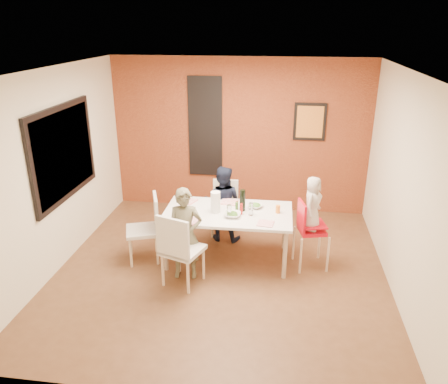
# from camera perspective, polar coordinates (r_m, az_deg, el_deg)

# --- Properties ---
(ground) EXTENTS (4.50, 4.50, 0.00)m
(ground) POSITION_cam_1_polar(r_m,az_deg,el_deg) (6.20, -0.39, -10.10)
(ground) COLOR brown
(ground) RESTS_ON ground
(ceiling) EXTENTS (4.50, 4.50, 0.02)m
(ceiling) POSITION_cam_1_polar(r_m,az_deg,el_deg) (5.31, -0.47, 15.60)
(ceiling) COLOR silver
(ceiling) RESTS_ON wall_back
(wall_back) EXTENTS (4.50, 0.02, 2.70)m
(wall_back) POSITION_cam_1_polar(r_m,az_deg,el_deg) (7.75, 2.02, 7.31)
(wall_back) COLOR beige
(wall_back) RESTS_ON ground
(wall_front) EXTENTS (4.50, 0.02, 2.70)m
(wall_front) POSITION_cam_1_polar(r_m,az_deg,el_deg) (3.61, -5.72, -10.28)
(wall_front) COLOR beige
(wall_front) RESTS_ON ground
(wall_left) EXTENTS (0.02, 4.50, 2.70)m
(wall_left) POSITION_cam_1_polar(r_m,az_deg,el_deg) (6.32, -21.06, 2.58)
(wall_left) COLOR beige
(wall_left) RESTS_ON ground
(wall_right) EXTENTS (0.02, 4.50, 2.70)m
(wall_right) POSITION_cam_1_polar(r_m,az_deg,el_deg) (5.75, 22.36, 0.56)
(wall_right) COLOR beige
(wall_right) RESTS_ON ground
(brick_accent_wall) EXTENTS (4.50, 0.02, 2.70)m
(brick_accent_wall) POSITION_cam_1_polar(r_m,az_deg,el_deg) (7.73, 2.00, 7.27)
(brick_accent_wall) COLOR maroon
(brick_accent_wall) RESTS_ON ground
(picture_window_frame) EXTENTS (0.05, 1.70, 1.30)m
(picture_window_frame) POSITION_cam_1_polar(r_m,az_deg,el_deg) (6.42, -20.23, 4.84)
(picture_window_frame) COLOR black
(picture_window_frame) RESTS_ON wall_left
(picture_window_pane) EXTENTS (0.02, 1.55, 1.15)m
(picture_window_pane) POSITION_cam_1_polar(r_m,az_deg,el_deg) (6.41, -20.11, 4.84)
(picture_window_pane) COLOR black
(picture_window_pane) RESTS_ON wall_left
(glassblock_strip) EXTENTS (0.55, 0.03, 1.70)m
(glassblock_strip) POSITION_cam_1_polar(r_m,az_deg,el_deg) (7.76, -2.45, 8.46)
(glassblock_strip) COLOR silver
(glassblock_strip) RESTS_ON wall_back
(glassblock_surround) EXTENTS (0.60, 0.03, 1.76)m
(glassblock_surround) POSITION_cam_1_polar(r_m,az_deg,el_deg) (7.76, -2.46, 8.46)
(glassblock_surround) COLOR black
(glassblock_surround) RESTS_ON wall_back
(art_print_frame) EXTENTS (0.54, 0.03, 0.64)m
(art_print_frame) POSITION_cam_1_polar(r_m,az_deg,el_deg) (7.61, 11.14, 8.99)
(art_print_frame) COLOR black
(art_print_frame) RESTS_ON wall_back
(art_print_canvas) EXTENTS (0.44, 0.01, 0.54)m
(art_print_canvas) POSITION_cam_1_polar(r_m,az_deg,el_deg) (7.60, 11.15, 8.96)
(art_print_canvas) COLOR gold
(art_print_canvas) RESTS_ON wall_back
(dining_table) EXTENTS (1.80, 1.01, 0.74)m
(dining_table) POSITION_cam_1_polar(r_m,az_deg,el_deg) (6.15, 0.51, -3.17)
(dining_table) COLOR white
(dining_table) RESTS_ON ground
(chair_near) EXTENTS (0.60, 0.60, 1.02)m
(chair_near) POSITION_cam_1_polar(r_m,az_deg,el_deg) (5.60, -5.95, -7.17)
(chair_near) COLOR silver
(chair_near) RESTS_ON ground
(chair_far) EXTENTS (0.41, 0.41, 0.87)m
(chair_far) POSITION_cam_1_polar(r_m,az_deg,el_deg) (7.03, 0.09, -1.61)
(chair_far) COLOR white
(chair_far) RESTS_ON ground
(chair_left) EXTENTS (0.58, 0.58, 0.97)m
(chair_left) POSITION_cam_1_polar(r_m,az_deg,el_deg) (6.30, -9.85, -4.24)
(chair_left) COLOR silver
(chair_left) RESTS_ON ground
(high_chair) EXTENTS (0.50, 0.50, 0.98)m
(high_chair) POSITION_cam_1_polar(r_m,az_deg,el_deg) (6.12, 11.02, -4.65)
(high_chair) COLOR red
(high_chair) RESTS_ON ground
(child_near) EXTENTS (0.49, 0.36, 1.26)m
(child_near) POSITION_cam_1_polar(r_m,az_deg,el_deg) (5.78, -5.11, -5.50)
(child_near) COLOR brown
(child_near) RESTS_ON ground
(child_far) EXTENTS (0.63, 0.52, 1.20)m
(child_far) POSITION_cam_1_polar(r_m,az_deg,el_deg) (6.77, -0.19, -1.51)
(child_far) COLOR black
(child_far) RESTS_ON ground
(toddler) EXTENTS (0.36, 0.43, 0.75)m
(toddler) POSITION_cam_1_polar(r_m,az_deg,el_deg) (5.98, 11.49, -1.47)
(toddler) COLOR beige
(toddler) RESTS_ON high_chair
(plate_near_left) EXTENTS (0.28, 0.28, 0.01)m
(plate_near_left) POSITION_cam_1_polar(r_m,az_deg,el_deg) (5.87, -4.43, -3.75)
(plate_near_left) COLOR white
(plate_near_left) RESTS_ON dining_table
(plate_far_mid) EXTENTS (0.27, 0.27, 0.01)m
(plate_far_mid) POSITION_cam_1_polar(r_m,az_deg,el_deg) (6.44, 0.70, -1.31)
(plate_far_mid) COLOR white
(plate_far_mid) RESTS_ON dining_table
(plate_near_right) EXTENTS (0.24, 0.24, 0.01)m
(plate_near_right) POSITION_cam_1_polar(r_m,az_deg,el_deg) (5.80, 5.45, -4.11)
(plate_near_right) COLOR white
(plate_near_right) RESTS_ON dining_table
(plate_far_left) EXTENTS (0.30, 0.30, 0.01)m
(plate_far_left) POSITION_cam_1_polar(r_m,az_deg,el_deg) (6.50, -4.78, -1.17)
(plate_far_left) COLOR white
(plate_far_left) RESTS_ON dining_table
(salad_bowl_a) EXTENTS (0.23, 0.23, 0.06)m
(salad_bowl_a) POSITION_cam_1_polar(r_m,az_deg,el_deg) (5.97, 1.09, -2.98)
(salad_bowl_a) COLOR white
(salad_bowl_a) RESTS_ON dining_table
(salad_bowl_b) EXTENTS (0.27, 0.27, 0.05)m
(salad_bowl_b) POSITION_cam_1_polar(r_m,az_deg,el_deg) (6.27, 4.13, -1.83)
(salad_bowl_b) COLOR white
(salad_bowl_b) RESTS_ON dining_table
(wine_bottle) EXTENTS (0.08, 0.08, 0.31)m
(wine_bottle) POSITION_cam_1_polar(r_m,az_deg,el_deg) (6.11, 2.43, -1.10)
(wine_bottle) COLOR black
(wine_bottle) RESTS_ON dining_table
(wine_glass_a) EXTENTS (0.06, 0.06, 0.18)m
(wine_glass_a) POSITION_cam_1_polar(r_m,az_deg,el_deg) (5.92, 0.67, -2.53)
(wine_glass_a) COLOR white
(wine_glass_a) RESTS_ON dining_table
(wine_glass_b) EXTENTS (0.06, 0.06, 0.18)m
(wine_glass_b) POSITION_cam_1_polar(r_m,az_deg,el_deg) (6.00, 3.53, -2.24)
(wine_glass_b) COLOR white
(wine_glass_b) RESTS_ON dining_table
(paper_towel_roll) EXTENTS (0.13, 0.13, 0.30)m
(paper_towel_roll) POSITION_cam_1_polar(r_m,az_deg,el_deg) (6.06, -1.12, -1.34)
(paper_towel_roll) COLOR white
(paper_towel_roll) RESTS_ON dining_table
(condiment_red) EXTENTS (0.04, 0.04, 0.16)m
(condiment_red) POSITION_cam_1_polar(r_m,az_deg,el_deg) (6.02, 2.26, -2.25)
(condiment_red) COLOR red
(condiment_red) RESTS_ON dining_table
(condiment_green) EXTENTS (0.04, 0.04, 0.14)m
(condiment_green) POSITION_cam_1_polar(r_m,az_deg,el_deg) (6.10, 1.65, -1.99)
(condiment_green) COLOR #386E24
(condiment_green) RESTS_ON dining_table
(condiment_brown) EXTENTS (0.03, 0.03, 0.13)m
(condiment_brown) POSITION_cam_1_polar(r_m,az_deg,el_deg) (6.17, 1.71, -1.77)
(condiment_brown) COLOR brown
(condiment_brown) RESTS_ON dining_table
(sippy_cup) EXTENTS (0.06, 0.06, 0.11)m
(sippy_cup) POSITION_cam_1_polar(r_m,az_deg,el_deg) (6.12, 7.05, -2.24)
(sippy_cup) COLOR orange
(sippy_cup) RESTS_ON dining_table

